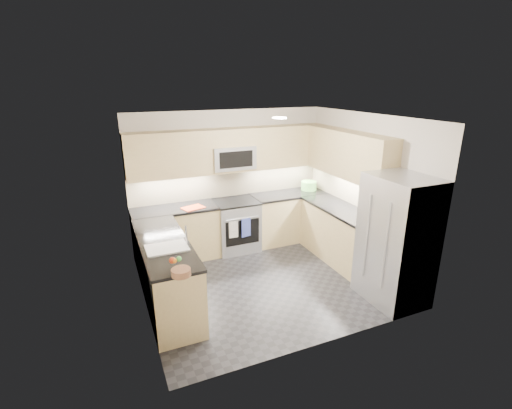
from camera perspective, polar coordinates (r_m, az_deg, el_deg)
name	(u,v)px	position (r m, az deg, el deg)	size (l,w,h in m)	color
floor	(265,280)	(5.93, 1.37, -11.60)	(3.60, 3.20, 0.00)	black
ceiling	(266,118)	(5.15, 1.59, 13.22)	(3.60, 3.20, 0.02)	beige
wall_back	(229,180)	(6.83, -4.18, 3.86)	(3.60, 0.02, 2.50)	beige
wall_front	(327,248)	(4.12, 10.92, -6.62)	(3.60, 0.02, 2.50)	beige
wall_left	(138,223)	(4.97, -17.74, -2.71)	(0.02, 3.20, 2.50)	beige
wall_right	(365,191)	(6.35, 16.40, 1.99)	(0.02, 3.20, 2.50)	beige
base_cab_back_left	(176,235)	(6.55, -12.18, -4.59)	(1.42, 0.60, 0.90)	#D5BD80
base_cab_back_right	(288,217)	(7.24, 4.94, -1.97)	(1.42, 0.60, 0.90)	#D5BD80
base_cab_right	(341,235)	(6.54, 12.90, -4.67)	(0.60, 1.70, 0.90)	#D5BD80
base_cab_peninsula	(166,274)	(5.33, -13.65, -10.32)	(0.60, 2.00, 0.90)	#D5BD80
countertop_back_left	(174,209)	(6.38, -12.46, -0.70)	(1.42, 0.63, 0.04)	black
countertop_back_right	(289,194)	(7.08, 5.05, 1.59)	(1.42, 0.63, 0.04)	black
countertop_right	(343,210)	(6.38, 13.20, -0.78)	(0.63, 1.70, 0.04)	black
countertop_peninsula	(164,243)	(5.13, -14.04, -5.71)	(0.63, 2.00, 0.04)	black
upper_cab_back	(232,150)	(6.55, -3.78, 8.37)	(3.60, 0.35, 0.75)	#D5BD80
upper_cab_right	(349,154)	(6.32, 14.05, 7.49)	(0.35, 1.95, 0.75)	#D5BD80
backsplash_back	(229,182)	(6.84, -4.15, 3.40)	(3.60, 0.01, 0.51)	tan
backsplash_right	(348,187)	(6.70, 13.91, 2.56)	(0.01, 2.30, 0.51)	tan
gas_range	(236,226)	(6.79, -3.11, -3.28)	(0.76, 0.65, 0.91)	#AAADB3
range_cooktop	(235,202)	(6.63, -3.17, 0.41)	(0.76, 0.65, 0.03)	black
oven_door_glass	(243,232)	(6.51, -2.09, -4.32)	(0.62, 0.02, 0.45)	black
oven_handle	(243,218)	(6.39, -2.05, -2.15)	(0.02, 0.02, 0.60)	#B2B5BA
microwave	(232,157)	(6.55, -3.68, 7.26)	(0.76, 0.40, 0.40)	#A1A4A9
microwave_door	(236,159)	(6.36, -3.05, 6.94)	(0.60, 0.01, 0.28)	black
refrigerator	(397,240)	(5.44, 20.83, -5.18)	(0.70, 0.90, 1.80)	#A4A5AC
fridge_handle_left	(385,247)	(5.06, 19.24, -6.16)	(0.02, 0.02, 1.20)	#B2B5BA
fridge_handle_right	(367,237)	(5.31, 16.65, -4.74)	(0.02, 0.02, 1.20)	#B2B5BA
sink_basin	(167,253)	(4.92, -13.49, -7.25)	(0.52, 0.38, 0.16)	white
faucet	(186,235)	(4.88, -10.66, -4.68)	(0.03, 0.03, 0.28)	silver
utensil_bowl	(309,186)	(7.32, 8.13, 2.89)	(0.30, 0.30, 0.17)	#6BC554
cutting_board	(193,208)	(6.32, -9.65, -0.49)	(0.35, 0.25, 0.01)	red
fruit_basket	(181,272)	(4.21, -11.46, -10.18)	(0.21, 0.21, 0.08)	#926244
fruit_apple	(172,260)	(4.32, -12.75, -8.39)	(0.08, 0.08, 0.08)	#A02E12
fruit_pear	(179,259)	(4.34, -11.78, -8.20)	(0.06, 0.06, 0.06)	#56C554
dish_towel_check	(234,230)	(6.38, -3.48, -3.86)	(0.16, 0.01, 0.30)	white
dish_towel_blue	(246,227)	(6.45, -1.54, -3.56)	(0.18, 0.01, 0.34)	#38469C
fruit_orange	(174,261)	(4.31, -12.48, -8.45)	(0.06, 0.06, 0.06)	orange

